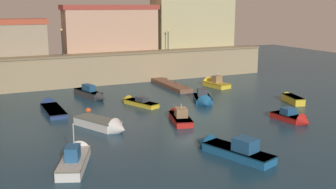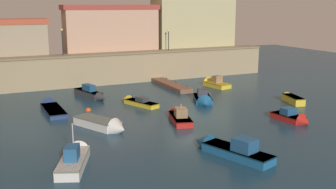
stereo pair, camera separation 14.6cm
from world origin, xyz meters
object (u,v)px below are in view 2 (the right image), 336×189
Objects in this scene: moored_boat_3 at (291,98)px; quay_lamp_0 at (62,38)px; moored_boat_4 at (203,100)px; moored_boat_8 at (51,107)px; moored_boat_2 at (213,83)px; moored_boat_10 at (136,102)px; moored_boat_1 at (228,148)px; quay_lamp_1 at (168,36)px; mooring_buoy_0 at (88,111)px; moored_boat_6 at (91,94)px; moored_boat_0 at (75,156)px; moored_boat_5 at (104,125)px; moored_boat_11 at (179,116)px; moored_boat_7 at (293,118)px.

quay_lamp_0 is at bearing 61.68° from moored_boat_3.
moored_boat_4 is 0.74× the size of moored_boat_8.
moored_boat_10 is at bearing 102.67° from moored_boat_2.
moored_boat_1 is at bearing -154.06° from moored_boat_8.
quay_lamp_0 is at bearing 0.26° from moored_boat_10.
quay_lamp_0 is 15.78m from quay_lamp_1.
quay_lamp_0 is 21.57m from moored_boat_4.
moored_boat_10 is at bearing 5.62° from mooring_buoy_0.
quay_lamp_1 is 17.59m from moored_boat_4.
moored_boat_6 is at bearing -55.03° from moored_boat_8.
moored_boat_0 is 31.25m from moored_boat_2.
moored_boat_5 is 13.37m from moored_boat_6.
moored_boat_10 is 1.00× the size of moored_boat_11.
moored_boat_7 is 17.35m from moored_boat_10.
moored_boat_3 is 22.77m from moored_boat_5.
moored_boat_6 is 6.30m from mooring_buoy_0.
moored_boat_2 is 1.14× the size of moored_boat_3.
quay_lamp_1 is 0.48× the size of moored_boat_6.
moored_boat_10 is (9.19, -1.48, 0.06)m from moored_boat_8.
moored_boat_3 is 10.24m from moored_boat_4.
moored_boat_5 is 9.80m from moored_boat_8.
moored_boat_1 is at bearing -0.62° from moored_boat_4.
moored_boat_3 is 27.20m from moored_boat_8.
moored_boat_2 is at bearing -26.47° from moored_boat_11.
moored_boat_6 is at bearing -149.88° from quay_lamp_1.
quay_lamp_0 is 0.67× the size of moored_boat_4.
moored_boat_3 is at bearing -108.05° from moored_boat_8.
moored_boat_7 is at bearing 22.78° from moored_boat_6.
moored_boat_6 is at bearing 4.52° from moored_boat_0.
quay_lamp_1 is 33.68m from moored_boat_1.
moored_boat_6 is (-4.42, 23.47, 0.05)m from moored_boat_1.
moored_boat_6 is 0.88× the size of moored_boat_8.
quay_lamp_1 reaches higher than moored_boat_6.
moored_boat_1 is 18.61m from mooring_buoy_0.
moored_boat_1 is 11.71m from moored_boat_7.
moored_boat_8 is at bearing 64.58° from moored_boat_11.
mooring_buoy_0 is (-16.97, 12.59, -0.39)m from moored_boat_7.
quay_lamp_0 is at bearing 33.20° from moored_boat_11.
quay_lamp_0 is 0.50× the size of moored_boat_1.
moored_boat_4 is at bearing -130.48° from moored_boat_10.
moored_boat_8 reaches higher than moored_boat_3.
moored_boat_6 is at bearing 144.85° from moored_boat_5.
quay_lamp_1 is at bearing 175.30° from moored_boat_7.
moored_boat_7 is (15.06, -18.57, -0.14)m from moored_boat_6.
moored_boat_5 is 0.97× the size of moored_boat_6.
moored_boat_4 is (-3.07, -16.22, -6.09)m from quay_lamp_1.
moored_boat_3 is 0.71× the size of moored_boat_6.
mooring_buoy_0 is (-0.29, -14.19, -6.77)m from quay_lamp_0.
moored_boat_6 is 9.99× the size of mooring_buoy_0.
quay_lamp_1 is 27.61m from moored_boat_5.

